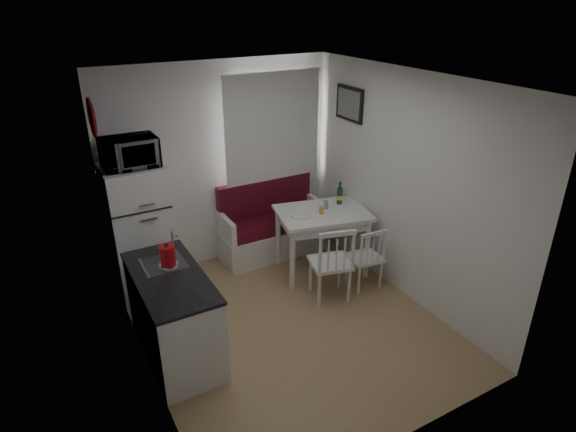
% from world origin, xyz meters
% --- Properties ---
extents(floor, '(3.00, 3.50, 0.02)m').
position_xyz_m(floor, '(0.00, 0.00, 0.00)').
color(floor, tan).
rests_on(floor, ground).
extents(ceiling, '(3.00, 3.50, 0.02)m').
position_xyz_m(ceiling, '(0.00, 0.00, 2.60)').
color(ceiling, white).
rests_on(ceiling, wall_back).
extents(wall_back, '(3.00, 0.02, 2.60)m').
position_xyz_m(wall_back, '(0.00, 1.75, 1.30)').
color(wall_back, white).
rests_on(wall_back, floor).
extents(wall_front, '(3.00, 0.02, 2.60)m').
position_xyz_m(wall_front, '(0.00, -1.75, 1.30)').
color(wall_front, white).
rests_on(wall_front, floor).
extents(wall_left, '(0.02, 3.50, 2.60)m').
position_xyz_m(wall_left, '(-1.50, 0.00, 1.30)').
color(wall_left, white).
rests_on(wall_left, floor).
extents(wall_right, '(0.02, 3.50, 2.60)m').
position_xyz_m(wall_right, '(1.50, 0.00, 1.30)').
color(wall_right, white).
rests_on(wall_right, floor).
extents(window, '(1.22, 0.06, 1.47)m').
position_xyz_m(window, '(0.70, 1.72, 1.62)').
color(window, white).
rests_on(window, wall_back).
extents(curtain, '(1.35, 0.02, 1.50)m').
position_xyz_m(curtain, '(0.70, 1.65, 1.68)').
color(curtain, white).
rests_on(curtain, wall_back).
extents(kitchen_counter, '(0.62, 1.32, 1.16)m').
position_xyz_m(kitchen_counter, '(-1.20, 0.16, 0.46)').
color(kitchen_counter, white).
rests_on(kitchen_counter, floor).
extents(wall_sign, '(0.03, 0.40, 0.40)m').
position_xyz_m(wall_sign, '(-1.47, 1.45, 2.15)').
color(wall_sign, '#192098').
rests_on(wall_sign, wall_left).
extents(picture_frame, '(0.04, 0.52, 0.42)m').
position_xyz_m(picture_frame, '(1.48, 1.10, 2.05)').
color(picture_frame, black).
rests_on(picture_frame, wall_right).
extents(bench, '(1.43, 0.55, 1.02)m').
position_xyz_m(bench, '(0.57, 1.51, 0.34)').
color(bench, white).
rests_on(bench, floor).
extents(dining_table, '(1.25, 1.00, 0.83)m').
position_xyz_m(dining_table, '(0.93, 0.80, 0.74)').
color(dining_table, white).
rests_on(dining_table, floor).
extents(chair_left, '(0.54, 0.53, 0.51)m').
position_xyz_m(chair_left, '(0.68, 0.13, 0.59)').
color(chair_left, white).
rests_on(chair_left, floor).
extents(chair_right, '(0.41, 0.39, 0.43)m').
position_xyz_m(chair_right, '(1.18, 0.14, 0.50)').
color(chair_right, white).
rests_on(chair_right, floor).
extents(fridge, '(0.64, 0.64, 1.60)m').
position_xyz_m(fridge, '(-1.18, 1.40, 0.80)').
color(fridge, white).
rests_on(fridge, floor).
extents(microwave, '(0.58, 0.39, 0.32)m').
position_xyz_m(microwave, '(-1.18, 1.35, 1.76)').
color(microwave, white).
rests_on(microwave, fridge).
extents(kettle, '(0.18, 0.18, 0.24)m').
position_xyz_m(kettle, '(-1.15, 0.32, 1.02)').
color(kettle, '#B30E17').
rests_on(kettle, kitchen_counter).
extents(wine_bottle, '(0.08, 0.08, 0.30)m').
position_xyz_m(wine_bottle, '(1.25, 0.90, 0.98)').
color(wine_bottle, '#144021').
rests_on(wine_bottle, dining_table).
extents(drinking_glass_orange, '(0.05, 0.05, 0.09)m').
position_xyz_m(drinking_glass_orange, '(0.88, 0.75, 0.88)').
color(drinking_glass_orange, orange).
rests_on(drinking_glass_orange, dining_table).
extents(drinking_glass_blue, '(0.06, 0.06, 0.10)m').
position_xyz_m(drinking_glass_blue, '(1.01, 0.85, 0.88)').
color(drinking_glass_blue, '#6E9CBC').
rests_on(drinking_glass_blue, dining_table).
extents(plate, '(0.26, 0.26, 0.02)m').
position_xyz_m(plate, '(0.63, 0.82, 0.84)').
color(plate, white).
rests_on(plate, dining_table).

